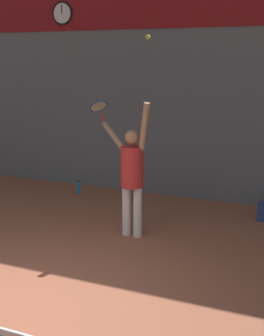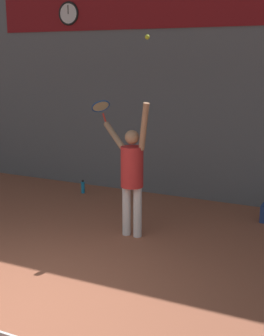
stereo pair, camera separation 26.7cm
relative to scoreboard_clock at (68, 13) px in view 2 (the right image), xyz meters
The scene contains 8 objects.
ground_plane 6.44m from the scoreboard_clock, 64.98° to the right, with size 18.00×18.00×0.00m, color #9E563D.
back_wall 2.51m from the scoreboard_clock, ahead, with size 18.00×0.10×5.00m.
sponsor_banner 2.26m from the scoreboard_clock, ahead, with size 7.77×0.02×0.69m.
scoreboard_clock is the anchor object (origin of this frame).
tennis_player 4.27m from the scoreboard_clock, 41.89° to the right, with size 1.04×0.63×2.09m.
tennis_racket 2.96m from the scoreboard_clock, 45.30° to the right, with size 0.40×0.40×0.39m.
tennis_ball 3.81m from the scoreboard_clock, 40.52° to the right, with size 0.07×0.07×0.07m.
water_bottle 3.57m from the scoreboard_clock, 44.14° to the right, with size 0.07×0.07×0.28m.
Camera 2 is at (3.28, -3.63, 2.70)m, focal length 50.00 mm.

